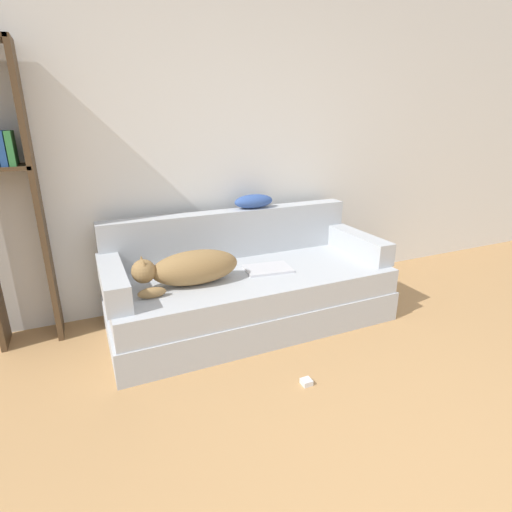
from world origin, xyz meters
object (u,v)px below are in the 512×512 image
laptop (268,269)px  throw_pillow (254,201)px  bookshelf (3,186)px  couch (251,297)px  dog (189,268)px  power_adapter (306,382)px

laptop → throw_pillow: size_ratio=1.11×
bookshelf → couch: bearing=-15.2°
laptop → throw_pillow: (0.07, 0.42, 0.43)m
throw_pillow → laptop: bearing=-99.7°
couch → dog: 0.59m
couch → bookshelf: 1.81m
couch → laptop: bearing=-13.0°
dog → power_adapter: dog is taller
couch → bookshelf: size_ratio=1.07×
couch → throw_pillow: 0.79m
laptop → power_adapter: 0.93m
bookshelf → power_adapter: (1.51, -1.27, -1.08)m
laptop → bookshelf: bearing=172.4°
laptop → power_adapter: (-0.14, -0.82, -0.41)m
dog → bookshelf: bearing=155.7°
power_adapter → throw_pillow: bearing=80.2°
dog → laptop: (0.61, 0.03, -0.11)m
laptop → couch: bearing=174.4°
dog → power_adapter: 1.06m
dog → laptop: dog is taller
laptop → bookshelf: 1.84m
couch → bookshelf: bearing=164.8°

